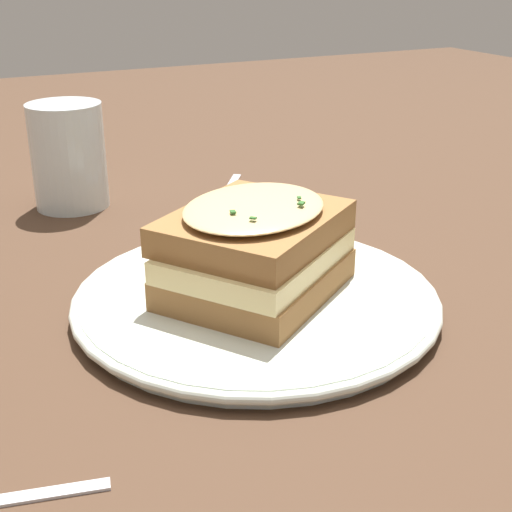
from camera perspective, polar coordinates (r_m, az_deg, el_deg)
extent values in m
plane|color=#473021|center=(0.50, -0.95, -6.04)|extent=(2.40, 2.40, 0.00)
cylinder|color=silver|center=(0.53, 0.00, -3.53)|extent=(0.26, 0.26, 0.01)
torus|color=silver|center=(0.53, 0.00, -3.27)|extent=(0.27, 0.27, 0.01)
cube|color=olive|center=(0.52, 0.00, -1.82)|extent=(0.16, 0.16, 0.02)
cube|color=#EFDB93|center=(0.51, 0.00, 0.10)|extent=(0.16, 0.16, 0.02)
cube|color=olive|center=(0.51, -0.15, 2.30)|extent=(0.16, 0.16, 0.02)
ellipsoid|color=#DBBC7F|center=(0.51, -0.15, 3.94)|extent=(0.15, 0.14, 0.01)
cube|color=#2D6028|center=(0.47, -0.10, 2.96)|extent=(0.01, 0.01, 0.00)
cube|color=#2D6028|center=(0.50, 3.64, 4.23)|extent=(0.01, 0.01, 0.00)
cube|color=#2D6028|center=(0.48, -2.37, 3.47)|extent=(0.00, 0.01, 0.00)
cube|color=#2D6028|center=(0.51, 3.47, 4.69)|extent=(0.00, 0.00, 0.00)
cylinder|color=silver|center=(0.75, -14.77, 7.75)|extent=(0.07, 0.07, 0.11)
cube|color=silver|center=(0.79, -2.22, 5.39)|extent=(0.07, 0.10, 0.00)
cube|color=silver|center=(0.71, -3.59, 3.12)|extent=(0.06, 0.07, 0.00)
cube|color=#333335|center=(0.70, -3.33, 2.89)|extent=(0.03, 0.04, 0.00)
cube|color=#333335|center=(0.70, -3.77, 2.91)|extent=(0.03, 0.04, 0.00)
cube|color=#333335|center=(0.70, -4.21, 2.93)|extent=(0.03, 0.04, 0.00)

